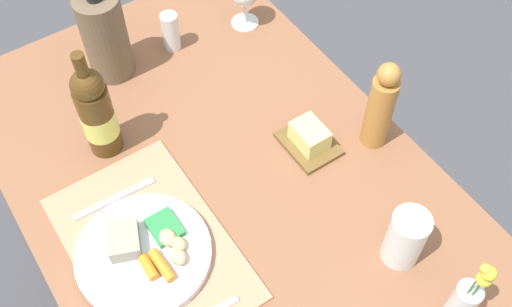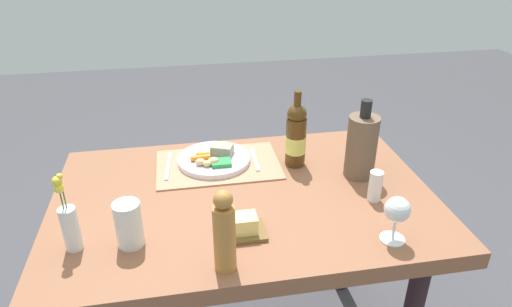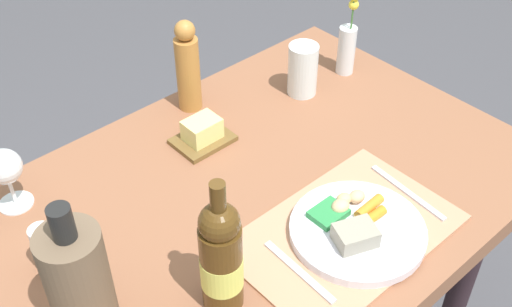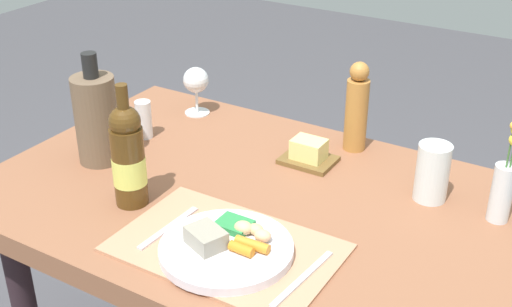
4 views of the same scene
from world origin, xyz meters
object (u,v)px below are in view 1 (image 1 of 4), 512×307
(dinner_plate, at_px, (144,252))
(cooler_bottle, at_px, (105,35))
(wine_bottle, at_px, (96,113))
(flower_vase, at_px, (463,302))
(butter_dish, at_px, (309,139))
(salt_shaker, at_px, (171,32))
(fork, at_px, (115,199))
(pepper_mill, at_px, (381,107))
(dining_table, at_px, (224,199))
(water_tumbler, at_px, (405,240))

(dinner_plate, height_order, cooler_bottle, cooler_bottle)
(wine_bottle, distance_m, flower_vase, 0.80)
(butter_dish, relative_size, salt_shaker, 1.27)
(wine_bottle, relative_size, flower_vase, 1.21)
(fork, xyz_separation_m, butter_dish, (0.11, 0.42, 0.02))
(fork, bearing_deg, pepper_mill, 74.58)
(fork, relative_size, pepper_mill, 0.77)
(dinner_plate, distance_m, cooler_bottle, 0.53)
(fork, bearing_deg, cooler_bottle, 156.54)
(cooler_bottle, xyz_separation_m, salt_shaker, (0.01, 0.16, -0.06))
(dining_table, distance_m, salt_shaker, 0.44)
(dinner_plate, relative_size, butter_dish, 2.04)
(salt_shaker, relative_size, wine_bottle, 0.36)
(dinner_plate, bearing_deg, dining_table, 108.41)
(water_tumbler, bearing_deg, cooler_bottle, -162.08)
(cooler_bottle, xyz_separation_m, flower_vase, (0.91, 0.24, -0.03))
(salt_shaker, distance_m, flower_vase, 0.91)
(wine_bottle, bearing_deg, dining_table, 38.03)
(fork, bearing_deg, water_tumbler, 46.40)
(butter_dish, bearing_deg, flower_vase, -2.51)
(cooler_bottle, bearing_deg, butter_dish, 29.76)
(fork, relative_size, salt_shaker, 1.76)
(fork, bearing_deg, butter_dish, 77.62)
(dinner_plate, height_order, fork, dinner_plate)
(dinner_plate, distance_m, salt_shaker, 0.58)
(cooler_bottle, height_order, flower_vase, cooler_bottle)
(butter_dish, distance_m, wine_bottle, 0.46)
(pepper_mill, distance_m, flower_vase, 0.43)
(dining_table, distance_m, butter_dish, 0.24)
(salt_shaker, bearing_deg, dinner_plate, -34.47)
(dinner_plate, xyz_separation_m, wine_bottle, (-0.29, 0.06, 0.09))
(flower_vase, bearing_deg, wine_bottle, -153.80)
(fork, xyz_separation_m, water_tumbler, (0.42, 0.41, 0.05))
(butter_dish, relative_size, water_tumbler, 0.97)
(fork, distance_m, butter_dish, 0.43)
(dinner_plate, height_order, salt_shaker, salt_shaker)
(water_tumbler, xyz_separation_m, flower_vase, (0.15, -0.01, 0.02))
(cooler_bottle, height_order, water_tumbler, cooler_bottle)
(cooler_bottle, height_order, wine_bottle, wine_bottle)
(cooler_bottle, bearing_deg, wine_bottle, -29.78)
(cooler_bottle, relative_size, butter_dish, 2.15)
(flower_vase, bearing_deg, water_tumbler, 176.45)
(dining_table, relative_size, dinner_plate, 4.64)
(dining_table, bearing_deg, flower_vase, 20.17)
(fork, relative_size, flower_vase, 0.77)
(dining_table, height_order, flower_vase, flower_vase)
(butter_dish, distance_m, flower_vase, 0.47)
(pepper_mill, relative_size, wine_bottle, 0.83)
(water_tumbler, bearing_deg, salt_shaker, -173.32)
(cooler_bottle, relative_size, wine_bottle, 0.99)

